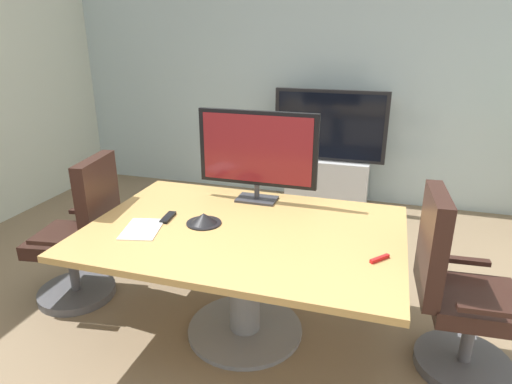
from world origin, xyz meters
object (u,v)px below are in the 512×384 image
Objects in this scene: tv_monitor at (257,151)px; conference_phone at (204,219)px; remote_control at (168,217)px; office_chair_left at (82,242)px; office_chair_right at (457,300)px; conference_table at (244,254)px; wall_display_unit at (328,169)px.

tv_monitor is 0.62m from conference_phone.
tv_monitor reaches higher than remote_control.
office_chair_left reaches higher than remote_control.
conference_phone is (-1.52, -0.05, 0.33)m from office_chair_right.
office_chair_left is 1.04m from conference_phone.
office_chair_left is at bearing -159.36° from tv_monitor.
office_chair_left and office_chair_right have the same top height.
conference_table is 11.23× the size of remote_control.
tv_monitor reaches higher than wall_display_unit.
wall_display_unit is 2.46m from conference_phone.
tv_monitor is 4.94× the size of remote_control.
wall_display_unit reaches higher than conference_phone.
remote_control is (0.74, -0.04, 0.31)m from office_chair_left.
office_chair_right is (1.25, 0.05, -0.12)m from conference_table.
wall_display_unit is (-1.07, 2.34, -0.01)m from office_chair_right.
office_chair_right is at bearing -65.38° from wall_display_unit.
office_chair_right is 2.58m from wall_display_unit.
wall_display_unit reaches higher than conference_table.
wall_display_unit reaches higher than office_chair_right.
conference_table is 1.75× the size of office_chair_left.
conference_phone is 0.25m from remote_control.
wall_display_unit reaches higher than office_chair_left.
conference_phone is at bearing -6.64° from remote_control.
conference_table is 1.46× the size of wall_display_unit.
wall_display_unit is at bearing 79.53° from conference_phone.
conference_table is at bearing -82.57° from tv_monitor.
remote_control is at bearing 87.77° from office_chair_right.
tv_monitor is 3.82× the size of conference_phone.
conference_phone is at bearing -100.47° from wall_display_unit.
office_chair_left is 1.00× the size of office_chair_right.
wall_display_unit is (1.43, 2.35, -0.01)m from office_chair_left.
tv_monitor is at bearing 41.35° from remote_control.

